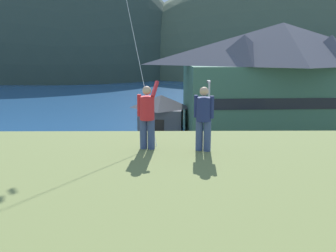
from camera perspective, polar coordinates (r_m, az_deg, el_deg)
name	(u,v)px	position (r m, az deg, el deg)	size (l,w,h in m)	color
ground_plane	(170,231)	(21.75, 0.34, -15.51)	(600.00, 600.00, 0.00)	#66604C
parking_lot_pad	(169,195)	(26.26, 0.16, -10.33)	(40.00, 20.00, 0.10)	gray
bay_water	(166,93)	(79.90, -0.37, 4.94)	(360.00, 84.00, 0.03)	navy
far_hill_east_peak	(23,74)	(144.34, -21.08, 7.38)	(98.27, 67.74, 88.34)	#3D4C38
far_hill_center_saddle	(64,75)	(135.34, -15.45, 7.48)	(87.81, 69.87, 76.52)	#2D3D33
far_hill_far_shoulder	(323,75)	(139.85, 22.39, 7.15)	(140.95, 67.15, 72.85)	#42513D
harbor_lodge	(281,77)	(43.59, 16.60, 7.11)	(22.10, 11.71, 12.40)	#38604C
storage_shed_waterside	(161,114)	(42.63, -1.05, 1.75)	(5.58, 5.10, 4.59)	#474C56
wharf_dock	(176,114)	(54.19, 1.25, 1.82)	(3.20, 11.47, 0.70)	#70604C
moored_boat_wharfside	(152,113)	(52.78, -2.37, 1.94)	(2.29, 6.58, 2.16)	#23564C
parked_car_front_row_silver	(282,168)	(29.78, 16.79, -6.03)	(4.31, 2.28, 1.82)	slate
parked_car_front_row_red	(46,170)	(29.42, -17.97, -6.33)	(4.34, 2.34, 1.82)	silver
parked_car_corner_spot	(286,202)	(23.59, 17.35, -10.95)	(4.29, 2.24, 1.82)	navy
parked_car_back_row_right	(135,178)	(26.45, -4.98, -7.86)	(4.32, 2.29, 1.82)	#236633
parked_car_mid_row_far	(94,216)	(21.29, -11.12, -13.20)	(4.23, 2.11, 1.82)	#236633
parked_car_mid_row_center	(212,177)	(26.85, 6.69, -7.58)	(4.24, 2.12, 1.82)	slate
parking_light_pole	(208,119)	(30.59, 6.12, 1.05)	(0.24, 0.78, 7.19)	#ADADB2
person_kite_flyer	(147,115)	(10.34, -3.17, 1.68)	(0.60, 0.62, 1.86)	#384770
person_companion	(204,117)	(10.17, 5.39, 1.38)	(0.52, 0.40, 1.74)	#384770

